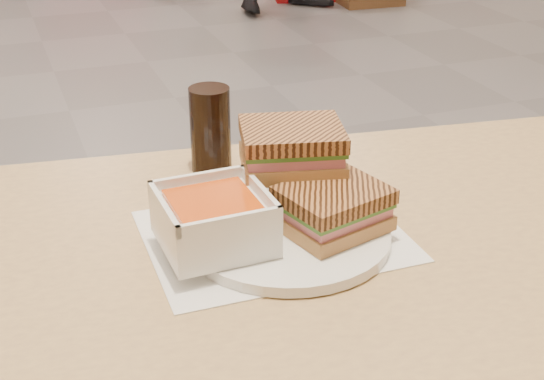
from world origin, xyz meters
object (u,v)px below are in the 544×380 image
object	(u,v)px
main_table	(313,319)
cola_glass	(210,130)
panini_lower	(333,208)
plate	(288,235)
soup_bowl	(214,221)

from	to	relation	value
main_table	cola_glass	xyz separation A→B (m)	(-0.06, 0.27, 0.18)
panini_lower	cola_glass	size ratio (longest dim) A/B	1.13
plate	soup_bowl	distance (m)	0.11
main_table	cola_glass	size ratio (longest dim) A/B	9.66
main_table	soup_bowl	size ratio (longest dim) A/B	9.58
plate	panini_lower	xyz separation A→B (m)	(0.06, -0.02, 0.04)
plate	cola_glass	world-z (taller)	cola_glass
plate	main_table	bearing A→B (deg)	-41.12
plate	soup_bowl	size ratio (longest dim) A/B	1.99
soup_bowl	cola_glass	xyz separation A→B (m)	(0.07, 0.25, 0.02)
plate	cola_glass	xyz separation A→B (m)	(-0.03, 0.25, 0.06)
main_table	soup_bowl	distance (m)	0.21
main_table	panini_lower	xyz separation A→B (m)	(0.03, 0.01, 0.16)
panini_lower	soup_bowl	bearing A→B (deg)	173.81
plate	panini_lower	distance (m)	0.07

